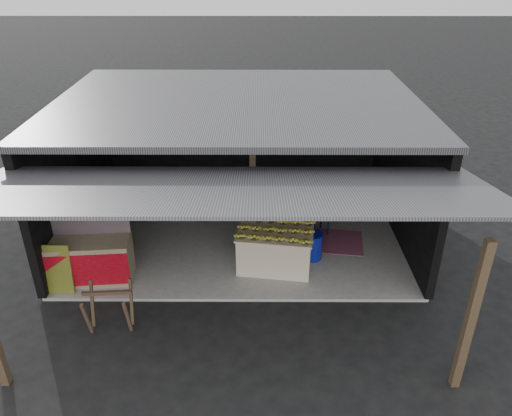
{
  "coord_description": "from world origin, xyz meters",
  "views": [
    {
      "loc": [
        0.41,
        -7.17,
        5.75
      ],
      "look_at": [
        0.37,
        1.55,
        1.1
      ],
      "focal_mm": 35.0,
      "sensor_mm": 36.0,
      "label": 1
    }
  ],
  "objects_px": {
    "white_crate": "(280,222)",
    "water_barrel": "(313,247)",
    "neighbor_stall": "(91,258)",
    "banana_table": "(275,250)",
    "plastic_chair": "(317,211)",
    "sawhorse": "(109,306)"
  },
  "relations": [
    {
      "from": "water_barrel",
      "to": "plastic_chair",
      "type": "bearing_deg",
      "value": 80.56
    },
    {
      "from": "water_barrel",
      "to": "plastic_chair",
      "type": "relative_size",
      "value": 0.62
    },
    {
      "from": "neighbor_stall",
      "to": "banana_table",
      "type": "bearing_deg",
      "value": 1.52
    },
    {
      "from": "water_barrel",
      "to": "plastic_chair",
      "type": "distance_m",
      "value": 1.12
    },
    {
      "from": "banana_table",
      "to": "water_barrel",
      "type": "height_order",
      "value": "banana_table"
    },
    {
      "from": "banana_table",
      "to": "plastic_chair",
      "type": "height_order",
      "value": "plastic_chair"
    },
    {
      "from": "banana_table",
      "to": "white_crate",
      "type": "bearing_deg",
      "value": 90.52
    },
    {
      "from": "banana_table",
      "to": "sawhorse",
      "type": "relative_size",
      "value": 1.96
    },
    {
      "from": "neighbor_stall",
      "to": "white_crate",
      "type": "bearing_deg",
      "value": 15.85
    },
    {
      "from": "banana_table",
      "to": "plastic_chair",
      "type": "xyz_separation_m",
      "value": [
        0.96,
        1.4,
        0.11
      ]
    },
    {
      "from": "neighbor_stall",
      "to": "plastic_chair",
      "type": "distance_m",
      "value": 4.78
    },
    {
      "from": "white_crate",
      "to": "water_barrel",
      "type": "bearing_deg",
      "value": -43.18
    },
    {
      "from": "sawhorse",
      "to": "water_barrel",
      "type": "distance_m",
      "value": 4.11
    },
    {
      "from": "sawhorse",
      "to": "white_crate",
      "type": "bearing_deg",
      "value": 39.08
    },
    {
      "from": "neighbor_stall",
      "to": "water_barrel",
      "type": "distance_m",
      "value": 4.31
    },
    {
      "from": "white_crate",
      "to": "sawhorse",
      "type": "distance_m",
      "value": 3.98
    },
    {
      "from": "water_barrel",
      "to": "sawhorse",
      "type": "bearing_deg",
      "value": -149.8
    },
    {
      "from": "white_crate",
      "to": "neighbor_stall",
      "type": "xyz_separation_m",
      "value": [
        -3.6,
        -1.37,
        -0.0
      ]
    },
    {
      "from": "banana_table",
      "to": "neighbor_stall",
      "type": "xyz_separation_m",
      "value": [
        -3.47,
        -0.4,
        0.07
      ]
    },
    {
      "from": "sawhorse",
      "to": "plastic_chair",
      "type": "bearing_deg",
      "value": 36.07
    },
    {
      "from": "plastic_chair",
      "to": "sawhorse",
      "type": "bearing_deg",
      "value": -161.48
    },
    {
      "from": "neighbor_stall",
      "to": "plastic_chair",
      "type": "relative_size",
      "value": 1.79
    }
  ]
}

